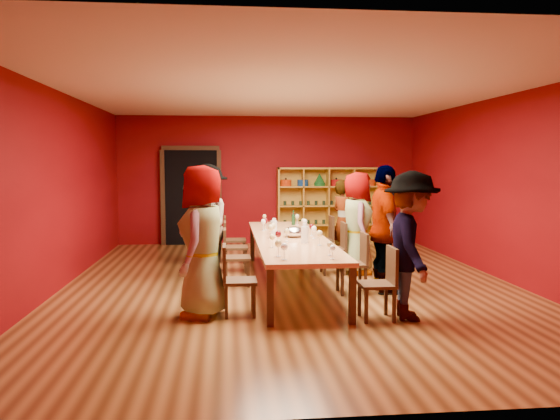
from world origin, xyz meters
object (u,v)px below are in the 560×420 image
Objects in this scene: chair_person_left_3 at (231,244)px; person_right_4 at (343,221)px; person_left_3 at (208,218)px; wine_bottle at (293,219)px; person_left_0 at (203,241)px; spittoon_bowl at (294,232)px; chair_person_right_0 at (383,279)px; chair_person_left_0 at (233,276)px; chair_person_right_3 at (337,245)px; chair_person_right_4 at (326,237)px; person_right_0 at (411,245)px; chair_person_left_2 at (232,254)px; person_left_2 at (203,227)px; chair_person_left_4 at (231,237)px; person_right_3 at (357,223)px; tasting_table at (290,241)px; person_right_1 at (384,229)px; person_left_4 at (210,217)px; shelving_unit at (327,202)px; chair_person_right_1 at (357,260)px.

chair_person_left_3 is 2.31m from person_right_4.
person_right_4 is at bearing 117.87° from person_left_3.
person_left_0 is at bearing -114.99° from wine_bottle.
person_left_0 reaches higher than spittoon_bowl.
chair_person_left_0 is at bearing 168.84° from chair_person_right_0.
chair_person_right_3 is (0.00, 2.76, 0.00)m from chair_person_right_0.
chair_person_right_4 is (1.82, 3.50, 0.00)m from chair_person_left_0.
chair_person_right_0 is at bearing 98.44° from person_right_0.
chair_person_left_2 is at bearing 55.10° from person_right_0.
person_left_2 is 2.06× the size of chair_person_right_4.
chair_person_left_2 is at bearing -178.92° from person_left_0.
wine_bottle is at bearing -15.71° from chair_person_left_4.
person_left_3 reaches higher than person_left_2.
person_right_0 is (2.16, -4.00, 0.41)m from chair_person_left_4.
wine_bottle is at bearing 121.40° from person_left_3.
person_right_0 is 1.04× the size of person_right_3.
wine_bottle is (-1.00, 0.92, -0.02)m from person_right_3.
person_left_0 is 1.03× the size of person_left_2.
tasting_table is 2.39× the size of person_right_1.
person_left_4 reaches higher than chair_person_left_4.
chair_person_right_3 is at bearing -90.00° from chair_person_right_4.
person_right_0 reaches higher than shelving_unit.
chair_person_right_0 is at bearing 152.91° from person_right_4.
chair_person_right_1 is at bearing -20.91° from chair_person_left_2.
person_left_3 is at bearing 141.84° from chair_person_right_1.
person_left_0 is 2.57m from person_right_0.
person_right_0 is (2.57, -3.09, -0.04)m from person_left_3.
shelving_unit is 3.99m from chair_person_left_3.
chair_person_left_0 is 1.68m from chair_person_left_2.
chair_person_right_4 is (-0.41, 2.51, -0.45)m from person_right_1.
person_left_2 is 2.06× the size of chair_person_left_3.
person_left_0 reaches higher than shelving_unit.
person_left_3 is 2.13× the size of chair_person_right_1.
person_left_3 is at bearing 23.73° from person_left_4.
chair_person_left_4 is at bearing 116.29° from spittoon_bowl.
chair_person_right_1 is 1.14m from spittoon_bowl.
tasting_table is at bearing -2.61° from chair_person_left_2.
person_left_3 is 2.68m from person_right_4.
person_left_4 is (-0.39, 0.00, 0.38)m from chair_person_left_4.
person_left_4 is at bearing 46.44° from person_right_1.
person_left_4 is 0.93× the size of person_right_1.
chair_person_left_4 and chair_person_right_3 have the same top height.
spittoon_bowl is at bearing -47.52° from chair_person_left_3.
person_right_4 is at bearing 73.10° from chair_person_right_3.
wine_bottle is at bearing 26.37° from chair_person_left_3.
chair_person_left_3 is 1.48m from spittoon_bowl.
person_left_3 is at bearing 48.13° from person_right_0.
person_left_3 is at bearing 84.57° from person_right_4.
person_right_3 is at bearing 18.30° from chair_person_left_2.
person_left_4 is (-2.70, -2.32, -0.11)m from shelving_unit.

